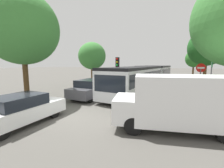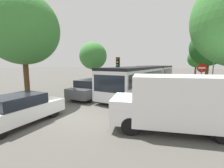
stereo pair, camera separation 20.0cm
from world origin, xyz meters
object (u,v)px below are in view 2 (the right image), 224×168
(queued_car_tan, at_px, (134,77))
(no_entry_sign, at_px, (201,75))
(white_van, at_px, (177,101))
(direction_sign_post, at_px, (213,66))
(queued_car_silver, at_px, (121,81))
(tree_left_near, at_px, (23,29))
(queued_car_white, at_px, (20,109))
(traffic_light, at_px, (118,67))
(tree_right_mid, at_px, (209,48))
(tree_right_far, at_px, (196,59))
(tree_left_mid, at_px, (93,57))
(articulated_bus, at_px, (148,76))
(city_bus_rear, at_px, (149,70))
(queued_car_graphite, at_px, (91,88))

(queued_car_tan, height_order, no_entry_sign, no_entry_sign)
(white_van, bearing_deg, direction_sign_post, -119.02)
(queued_car_silver, xyz_separation_m, direction_sign_post, (9.25, -0.60, 1.82))
(no_entry_sign, xyz_separation_m, tree_left_near, (-11.59, -6.65, 3.31))
(queued_car_white, relative_size, direction_sign_post, 1.11)
(traffic_light, bearing_deg, tree_right_mid, 135.16)
(tree_right_mid, distance_m, tree_right_far, 11.73)
(tree_left_near, xyz_separation_m, tree_left_mid, (-0.44, 9.68, -1.47))
(queued_car_silver, relative_size, tree_right_far, 0.77)
(white_van, bearing_deg, articulated_bus, -85.44)
(traffic_light, height_order, direction_sign_post, direction_sign_post)
(traffic_light, bearing_deg, tree_right_far, 155.40)
(queued_car_white, height_order, tree_right_mid, tree_right_mid)
(no_entry_sign, xyz_separation_m, tree_left_mid, (-12.03, 3.03, 1.83))
(city_bus_rear, xyz_separation_m, queued_car_tan, (0.15, -12.17, -0.65))
(articulated_bus, xyz_separation_m, tree_right_mid, (6.34, 6.17, 3.27))
(queued_car_white, xyz_separation_m, queued_car_tan, (0.00, 18.50, 0.02))
(queued_car_tan, bearing_deg, queued_car_white, -179.70)
(articulated_bus, distance_m, queued_car_graphite, 7.22)
(queued_car_tan, distance_m, traffic_light, 10.00)
(city_bus_rear, relative_size, tree_right_mid, 1.55)
(articulated_bus, relative_size, tree_left_near, 2.24)
(articulated_bus, height_order, queued_car_tan, articulated_bus)
(tree_left_near, bearing_deg, tree_right_far, 65.25)
(articulated_bus, height_order, tree_right_mid, tree_right_mid)
(queued_car_white, height_order, direction_sign_post, direction_sign_post)
(queued_car_tan, height_order, direction_sign_post, direction_sign_post)
(traffic_light, distance_m, tree_right_mid, 13.15)
(queued_car_white, relative_size, white_van, 0.75)
(queued_car_graphite, height_order, no_entry_sign, no_entry_sign)
(queued_car_graphite, xyz_separation_m, queued_car_silver, (0.05, 6.69, -0.02))
(white_van, xyz_separation_m, tree_left_near, (-10.06, 0.49, 3.94))
(queued_car_white, distance_m, no_entry_sign, 12.59)
(city_bus_rear, bearing_deg, traffic_light, -173.57)
(queued_car_silver, bearing_deg, tree_left_mid, 92.97)
(queued_car_white, bearing_deg, no_entry_sign, -40.27)
(queued_car_silver, height_order, queued_car_tan, queued_car_silver)
(queued_car_silver, height_order, white_van, white_van)
(articulated_bus, bearing_deg, queued_car_graphite, -22.46)
(direction_sign_post, relative_size, tree_left_mid, 0.65)
(queued_car_graphite, xyz_separation_m, tree_left_near, (-3.45, -3.18, 4.42))
(white_van, bearing_deg, queued_car_tan, -81.26)
(city_bus_rear, height_order, white_van, city_bus_rear)
(queued_car_tan, relative_size, no_entry_sign, 1.46)
(articulated_bus, xyz_separation_m, tree_left_near, (-6.76, -9.56, 3.73))
(direction_sign_post, bearing_deg, tree_left_near, 42.98)
(queued_car_graphite, height_order, tree_left_near, tree_left_near)
(direction_sign_post, distance_m, tree_right_mid, 6.82)
(articulated_bus, distance_m, traffic_light, 4.36)
(no_entry_sign, xyz_separation_m, tree_right_far, (1.04, 20.76, 1.93))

